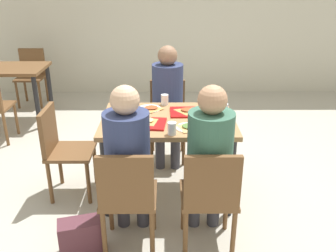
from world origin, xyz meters
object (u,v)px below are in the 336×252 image
handbag (82,237)px  pizza_slice_b (189,110)px  chair_near_left (128,195)px  person_in_brown_jacket (209,154)px  tray_red_near (144,123)px  pizza_slice_d (190,127)px  plastic_cup_b (172,128)px  plastic_cup_c (116,110)px  chair_left_end (61,145)px  plastic_cup_a (165,100)px  background_table (12,77)px  chair_near_right (210,194)px  chair_far_side (168,114)px  soda_can (224,110)px  pizza_slice_a (147,120)px  foil_bundle (111,114)px  person_in_red (128,154)px  condiment_bottle (127,101)px  pizza_slice_c (151,108)px  background_chair_far (32,72)px  tray_red_far (190,112)px  person_far_side (168,96)px  main_table (168,129)px  paper_plate_center (149,109)px

handbag → pizza_slice_b: bearing=48.4°
chair_near_left → pizza_slice_b: 1.07m
person_in_brown_jacket → tray_red_near: (-0.49, 0.51, 0.02)m
pizza_slice_d → plastic_cup_b: 0.19m
plastic_cup_c → pizza_slice_d: bearing=-24.8°
chair_left_end → pizza_slice_b: bearing=6.2°
plastic_cup_a → background_table: plastic_cup_a is taller
chair_near_left → chair_near_right: bearing=0.0°
chair_far_side → soda_can: (0.49, -0.77, 0.32)m
pizza_slice_a → pizza_slice_d: (0.35, -0.11, -0.01)m
chair_near_right → foil_bundle: bearing=135.1°
plastic_cup_a → background_table: (-2.06, 1.51, -0.18)m
person_in_red → condiment_bottle: person_in_red is taller
person_in_red → pizza_slice_d: person_in_red is taller
condiment_bottle → soda_can: bearing=-13.4°
chair_near_right → condiment_bottle: (-0.66, 1.02, 0.34)m
pizza_slice_c → plastic_cup_c: plastic_cup_c is taller
chair_near_left → background_chair_far: bearing=118.0°
foil_bundle → tray_red_near: bearing=-23.1°
tray_red_far → chair_far_side: bearing=106.7°
handbag → pizza_slice_c: bearing=64.6°
pizza_slice_c → pizza_slice_b: bearing=-14.2°
person_far_side → main_table: bearing=-90.0°
chair_near_left → person_in_brown_jacket: 0.64m
tray_red_near → paper_plate_center: bearing=85.5°
main_table → foil_bundle: (-0.49, -0.02, 0.15)m
chair_near_right → plastic_cup_c: (-0.75, 0.86, 0.31)m
person_in_red → plastic_cup_a: bearing=75.5°
main_table → plastic_cup_c: (-0.46, 0.06, 0.15)m
plastic_cup_a → background_chair_far: 3.06m
plastic_cup_c → pizza_slice_b: bearing=5.5°
plastic_cup_c → soda_can: 0.95m
plastic_cup_a → soda_can: size_ratio=0.82×
pizza_slice_b → background_chair_far: 3.37m
background_table → pizza_slice_d: bearing=-42.7°
person_in_red → pizza_slice_c: (0.13, 0.86, 0.03)m
paper_plate_center → chair_far_side: bearing=73.1°
chair_near_right → person_far_side: (-0.29, 1.45, 0.25)m
background_table → person_in_brown_jacket: bearing=-46.6°
person_far_side → pizza_slice_b: 0.56m
chair_left_end → foil_bundle: foil_bundle is taller
person_in_red → pizza_slice_b: 0.91m
chair_near_left → condiment_bottle: condiment_bottle is taller
main_table → background_chair_far: background_chair_far is taller
person_in_brown_jacket → tray_red_near: person_in_brown_jacket is taller
chair_near_right → tray_red_far: chair_near_right is taller
plastic_cup_c → condiment_bottle: bearing=62.2°
soda_can → person_far_side: bearing=127.7°
pizza_slice_a → plastic_cup_c: (-0.28, 0.18, 0.03)m
background_chair_far → chair_left_end: bearing=-66.5°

